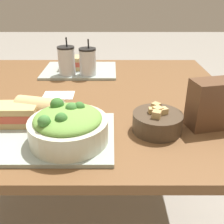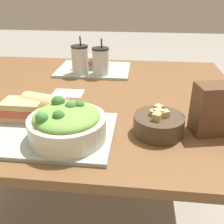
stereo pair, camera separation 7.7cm
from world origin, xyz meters
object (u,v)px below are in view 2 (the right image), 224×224
object	(u,v)px
drink_cup_dark	(80,60)
chip_bag	(216,109)
salad_bowl	(67,123)
soup_bowl	(158,124)
sandwich_far	(87,62)
drink_cup_red	(101,62)
baguette_near	(46,105)
sandwich_near	(23,110)
napkin_folded	(68,93)

from	to	relation	value
drink_cup_dark	chip_bag	distance (m)	0.72
salad_bowl	soup_bowl	xyz separation A→B (m)	(0.26, 0.08, -0.03)
sandwich_far	drink_cup_red	size ratio (longest dim) A/B	0.72
salad_bowl	soup_bowl	world-z (taller)	salad_bowl
salad_bowl	baguette_near	distance (m)	0.17
sandwich_near	baguette_near	xyz separation A→B (m)	(0.07, 0.03, 0.01)
drink_cup_red	chip_bag	bearing A→B (deg)	-49.34
sandwich_far	soup_bowl	bearing A→B (deg)	-59.00
soup_bowl	drink_cup_red	size ratio (longest dim) A/B	0.89
chip_bag	sandwich_near	bearing A→B (deg)	167.80
sandwich_far	drink_cup_dark	size ratio (longest dim) A/B	0.69
drink_cup_dark	drink_cup_red	world-z (taller)	drink_cup_dark
sandwich_far	drink_cup_dark	xyz separation A→B (m)	(-0.01, -0.09, 0.03)
baguette_near	napkin_folded	bearing A→B (deg)	11.05
napkin_folded	salad_bowl	bearing A→B (deg)	-74.64
sandwich_far	chip_bag	size ratio (longest dim) A/B	0.80
salad_bowl	baguette_near	size ratio (longest dim) A/B	1.34
drink_cup_red	chip_bag	xyz separation A→B (m)	(0.42, -0.49, 0.01)
soup_bowl	chip_bag	size ratio (longest dim) A/B	0.99
drink_cup_dark	napkin_folded	bearing A→B (deg)	-90.45
baguette_near	drink_cup_dark	bearing A→B (deg)	12.22
sandwich_near	baguette_near	distance (m)	0.07
drink_cup_dark	napkin_folded	world-z (taller)	drink_cup_dark
soup_bowl	drink_cup_dark	distance (m)	0.63
salad_bowl	chip_bag	distance (m)	0.44
soup_bowl	sandwich_near	world-z (taller)	soup_bowl
soup_bowl	sandwich_near	distance (m)	0.44
sandwich_near	drink_cup_dark	xyz separation A→B (m)	(0.08, 0.49, 0.03)
sandwich_far	drink_cup_red	bearing A→B (deg)	-45.13
soup_bowl	sandwich_far	bearing A→B (deg)	119.16
salad_bowl	napkin_folded	distance (m)	0.37
sandwich_far	baguette_near	bearing A→B (deg)	-90.83
drink_cup_dark	napkin_folded	distance (m)	0.25
sandwich_near	baguette_near	size ratio (longest dim) A/B	0.80
sandwich_near	chip_bag	bearing A→B (deg)	-0.50
baguette_near	sandwich_far	size ratio (longest dim) A/B	1.34
soup_bowl	sandwich_near	bearing A→B (deg)	176.71
salad_bowl	sandwich_far	xyz separation A→B (m)	(-0.08, 0.69, -0.02)
drink_cup_red	drink_cup_dark	bearing A→B (deg)	180.00
sandwich_near	napkin_folded	distance (m)	0.27
sandwich_near	soup_bowl	bearing A→B (deg)	-4.11
soup_bowl	baguette_near	size ratio (longest dim) A/B	0.92
soup_bowl	napkin_folded	bearing A→B (deg)	141.95
sandwich_near	sandwich_far	world-z (taller)	same
sandwich_far	chip_bag	bearing A→B (deg)	-47.10
baguette_near	napkin_folded	size ratio (longest dim) A/B	1.32
drink_cup_red	napkin_folded	world-z (taller)	drink_cup_red
salad_bowl	drink_cup_red	bearing A→B (deg)	89.50
salad_bowl	baguette_near	world-z (taller)	salad_bowl
chip_bag	soup_bowl	bearing A→B (deg)	177.10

